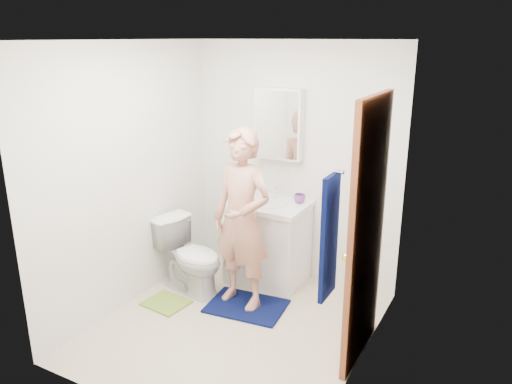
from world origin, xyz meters
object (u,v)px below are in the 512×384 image
towel (329,237)px  toilet (191,256)px  vanity_cabinet (268,244)px  man (242,220)px  medicine_cabinet (279,124)px  soap_dispenser (242,192)px  toothbrush_cup (300,199)px

towel → toilet: size_ratio=1.09×
vanity_cabinet → man: man is taller
medicine_cabinet → man: bearing=-88.3°
vanity_cabinet → toilet: vanity_cabinet is taller
towel → soap_dispenser: (-1.43, 1.40, -0.30)m
soap_dispenser → man: 0.55m
man → vanity_cabinet: bearing=100.8°
medicine_cabinet → soap_dispenser: bearing=-128.1°
toilet → man: bearing=-76.7°
towel → toilet: bearing=151.9°
vanity_cabinet → toilet: size_ratio=1.09×
soap_dispenser → toothbrush_cup: (0.53, 0.22, -0.05)m
towel → man: man is taller
man → toilet: bearing=-172.0°
vanity_cabinet → soap_dispenser: 0.61m
towel → soap_dispenser: size_ratio=4.05×
vanity_cabinet → towel: size_ratio=1.00×
medicine_cabinet → man: size_ratio=0.42×
toilet → towel: bearing=-104.5°
toilet → toothbrush_cup: bearing=-37.1°
soap_dispenser → vanity_cabinet: bearing=19.9°
vanity_cabinet → medicine_cabinet: size_ratio=1.14×
toilet → man: man is taller
toilet → man: size_ratio=0.44×
soap_dispenser → toothbrush_cup: bearing=22.8°
vanity_cabinet → towel: 2.08m
towel → soap_dispenser: towel is taller
towel → vanity_cabinet: bearing=128.5°
soap_dispenser → man: bearing=-60.1°
soap_dispenser → toothbrush_cup: 0.58m
medicine_cabinet → toilet: bearing=-125.7°
toothbrush_cup → man: (-0.26, -0.69, -0.04)m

